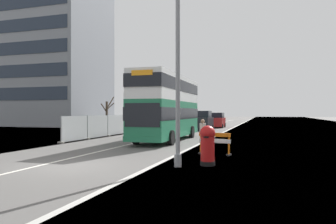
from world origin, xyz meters
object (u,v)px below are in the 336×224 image
Objects in this scene: double_decker_bus at (168,106)px; car_oncoming_near at (204,121)px; pedestrian_at_kerb at (203,136)px; car_receding_far at (195,119)px; red_pillar_postbox at (208,144)px; roadworks_barrier at (215,141)px; car_receding_mid at (217,121)px; lamppost_foreground at (178,57)px.

double_decker_bus reaches higher than car_oncoming_near.
double_decker_bus is 7.61m from pedestrian_at_kerb.
red_pillar_postbox is at bearing -76.87° from car_receding_far.
car_receding_mid is (-4.02, 28.35, 0.27)m from roadworks_barrier.
lamppost_foreground is 5.14× the size of pedestrian_at_kerb.
car_receding_mid is at bearing 96.71° from pedestrian_at_kerb.
car_receding_far is 37.55m from pedestrian_at_kerb.
roadworks_barrier is 38.51m from car_receding_far.
car_receding_mid is 27.74m from pedestrian_at_kerb.
car_receding_far reaches higher than pedestrian_at_kerb.
lamppost_foreground is at bearing -101.81° from roadworks_barrier.
double_decker_bus is 30.69m from car_receding_far.
pedestrian_at_kerb is (8.49, -36.58, -0.07)m from car_receding_far.
double_decker_bus is 1.18× the size of lamppost_foreground.
car_receding_mid is (-4.25, 31.71, 0.08)m from red_pillar_postbox.
pedestrian_at_kerb is at bearing -57.69° from double_decker_bus.
double_decker_bus is at bearing -81.50° from car_receding_far.
red_pillar_postbox is at bearing -78.83° from car_oncoming_near.
car_receding_far is 2.12× the size of pedestrian_at_kerb.
car_receding_mid reaches higher than red_pillar_postbox.
car_oncoming_near reaches higher than pedestrian_at_kerb.
car_oncoming_near is 21.13m from pedestrian_at_kerb.
car_oncoming_near is at bearing 100.67° from pedestrian_at_kerb.
roadworks_barrier is 0.42× the size of car_receding_mid.
car_receding_mid is at bearing 95.59° from lamppost_foreground.
red_pillar_postbox reaches higher than roadworks_barrier.
roadworks_barrier is 0.45× the size of car_receding_far.
roadworks_barrier is at bearing 78.19° from lamppost_foreground.
red_pillar_postbox is at bearing -82.36° from car_receding_mid.
roadworks_barrier is 28.63m from car_receding_mid.
double_decker_bus is 6.35× the size of roadworks_barrier.
double_decker_bus is 6.09× the size of pedestrian_at_kerb.
red_pillar_postbox is 0.39× the size of car_receding_mid.
roadworks_barrier is (4.74, -7.07, -1.92)m from double_decker_bus.
pedestrian_at_kerb is (-0.77, 0.80, 0.20)m from roadworks_barrier.
car_receding_mid reaches higher than car_receding_far.
lamppost_foreground is 3.73m from red_pillar_postbox.
lamppost_foreground reaches higher than pedestrian_at_kerb.
red_pillar_postbox is 25.41m from car_oncoming_near.
lamppost_foreground is 32.73m from car_receding_mid.
car_oncoming_near is 1.03× the size of car_receding_mid.
car_receding_far is at bearing 120.17° from car_receding_mid.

